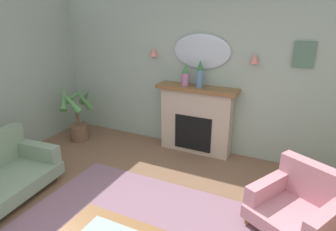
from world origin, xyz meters
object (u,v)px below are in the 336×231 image
at_px(mantel_vase_right, 200,75).
at_px(framed_picture, 304,54).
at_px(wall_sconce_left, 153,52).
at_px(wall_mirror, 201,51).
at_px(mantel_vase_left, 185,76).
at_px(wall_sconce_right, 255,58).
at_px(potted_plant_tall_palm, 77,114).
at_px(armchair_by_coffee_table, 299,203).
at_px(fireplace, 196,120).

distance_m(mantel_vase_right, framed_picture, 1.51).
bearing_deg(wall_sconce_left, wall_mirror, 3.37).
distance_m(mantel_vase_left, wall_mirror, 0.47).
distance_m(wall_mirror, wall_sconce_right, 0.85).
xyz_separation_m(wall_mirror, potted_plant_tall_palm, (-2.15, -0.67, -1.20)).
bearing_deg(framed_picture, wall_sconce_left, -178.54).
bearing_deg(wall_sconce_right, mantel_vase_right, -171.47).
xyz_separation_m(wall_mirror, armchair_by_coffee_table, (1.70, -1.41, -1.40)).
xyz_separation_m(wall_sconce_left, framed_picture, (2.35, 0.06, 0.09)).
bearing_deg(wall_sconce_right, wall_sconce_left, 180.00).
height_order(wall_sconce_left, armchair_by_coffee_table, wall_sconce_left).
xyz_separation_m(wall_sconce_left, potted_plant_tall_palm, (-1.30, -0.62, -1.15)).
bearing_deg(wall_mirror, mantel_vase_right, -73.61).
bearing_deg(potted_plant_tall_palm, mantel_vase_left, 14.34).
height_order(armchair_by_coffee_table, potted_plant_tall_palm, potted_plant_tall_palm).
bearing_deg(wall_sconce_left, framed_picture, 1.46).
xyz_separation_m(mantel_vase_left, wall_mirror, (0.20, 0.17, 0.39)).
distance_m(fireplace, mantel_vase_left, 0.78).
distance_m(armchair_by_coffee_table, potted_plant_tall_palm, 3.93).
distance_m(mantel_vase_right, armchair_by_coffee_table, 2.32).
relative_size(wall_sconce_left, potted_plant_tall_palm, 0.13).
relative_size(fireplace, wall_sconce_right, 9.71).
distance_m(mantel_vase_left, framed_picture, 1.76).
bearing_deg(wall_sconce_right, framed_picture, 5.27).
height_order(wall_mirror, wall_sconce_left, wall_mirror).
height_order(mantel_vase_left, framed_picture, framed_picture).
xyz_separation_m(mantel_vase_left, wall_sconce_right, (1.05, 0.12, 0.34)).
bearing_deg(fireplace, wall_sconce_left, 173.84).
xyz_separation_m(wall_mirror, wall_sconce_right, (0.85, -0.05, -0.05)).
distance_m(wall_sconce_right, framed_picture, 0.66).
bearing_deg(potted_plant_tall_palm, fireplace, 13.77).
bearing_deg(wall_mirror, wall_sconce_right, -3.37).
bearing_deg(mantel_vase_right, framed_picture, 7.08).
distance_m(fireplace, armchair_by_coffee_table, 2.14).
relative_size(mantel_vase_left, wall_sconce_right, 2.67).
relative_size(mantel_vase_left, wall_sconce_left, 2.67).
xyz_separation_m(mantel_vase_right, wall_sconce_left, (-0.90, 0.12, 0.29)).
xyz_separation_m(mantel_vase_right, wall_mirror, (-0.05, 0.17, 0.34)).
xyz_separation_m(mantel_vase_left, mantel_vase_right, (0.25, 0.00, 0.04)).
height_order(mantel_vase_left, wall_sconce_right, wall_sconce_right).
xyz_separation_m(fireplace, potted_plant_tall_palm, (-2.15, -0.53, -0.06)).
distance_m(wall_sconce_left, potted_plant_tall_palm, 1.84).
distance_m(mantel_vase_left, wall_sconce_right, 1.11).
xyz_separation_m(fireplace, wall_sconce_left, (-0.85, 0.09, 1.09)).
xyz_separation_m(wall_mirror, framed_picture, (1.50, 0.01, 0.04)).
xyz_separation_m(mantel_vase_left, armchair_by_coffee_table, (1.90, -1.24, -1.02)).
bearing_deg(mantel_vase_left, wall_sconce_left, 169.54).
distance_m(fireplace, framed_picture, 1.91).
bearing_deg(mantel_vase_right, wall_sconce_right, 8.53).
xyz_separation_m(wall_sconce_right, armchair_by_coffee_table, (0.85, -1.36, -1.35)).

